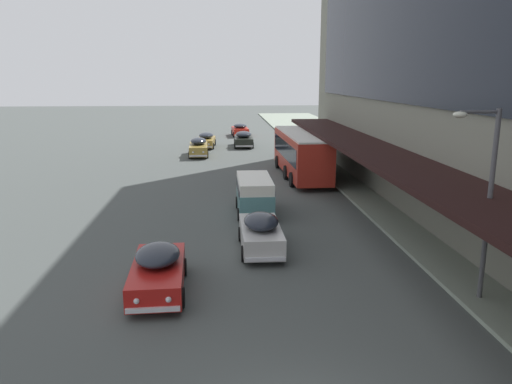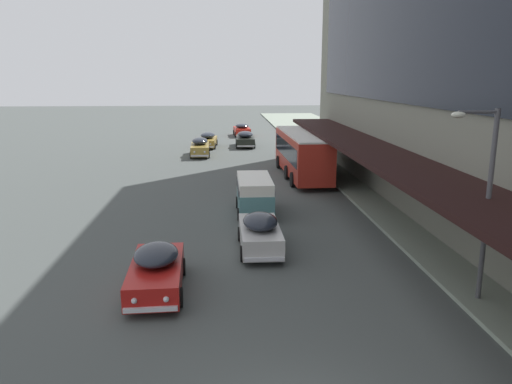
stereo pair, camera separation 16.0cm
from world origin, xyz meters
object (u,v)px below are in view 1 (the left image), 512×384
(sedan_lead_mid, at_px, (206,140))
(transit_bus_kerbside_front, at_px, (301,152))
(sedan_trailing_near, at_px, (261,232))
(sedan_far_back, at_px, (158,270))
(vw_van, at_px, (254,193))
(street_lamp, at_px, (485,190))
(sedan_oncoming_rear, at_px, (240,130))
(sedan_lead_near, at_px, (244,139))
(sedan_trailing_mid, at_px, (199,147))

(sedan_lead_mid, bearing_deg, transit_bus_kerbside_front, -66.03)
(sedan_trailing_near, relative_size, sedan_far_back, 0.95)
(transit_bus_kerbside_front, distance_m, vw_van, 10.52)
(transit_bus_kerbside_front, xyz_separation_m, sedan_trailing_near, (-4.20, -15.58, -1.04))
(sedan_trailing_near, bearing_deg, vw_van, 88.64)
(sedan_lead_mid, bearing_deg, street_lamp, -75.62)
(sedan_oncoming_rear, xyz_separation_m, vw_van, (-0.73, -35.79, 0.33))
(vw_van, height_order, street_lamp, street_lamp)
(sedan_trailing_near, height_order, sedan_far_back, sedan_trailing_near)
(sedan_lead_near, height_order, vw_van, vw_van)
(sedan_trailing_near, distance_m, street_lamp, 8.93)
(vw_van, bearing_deg, sedan_trailing_near, -91.36)
(sedan_lead_near, bearing_deg, vw_van, -91.53)
(transit_bus_kerbside_front, height_order, sedan_trailing_near, transit_bus_kerbside_front)
(transit_bus_kerbside_front, distance_m, sedan_lead_mid, 17.91)
(sedan_lead_near, bearing_deg, sedan_oncoming_rear, 89.80)
(sedan_trailing_mid, height_order, sedan_far_back, sedan_trailing_mid)
(sedan_trailing_mid, height_order, sedan_oncoming_rear, sedan_trailing_mid)
(sedan_trailing_near, height_order, street_lamp, street_lamp)
(sedan_lead_near, bearing_deg, sedan_far_back, -97.39)
(sedan_far_back, bearing_deg, sedan_trailing_mid, 89.62)
(sedan_oncoming_rear, height_order, street_lamp, street_lamp)
(sedan_lead_near, bearing_deg, sedan_lead_mid, -178.24)
(sedan_lead_near, height_order, sedan_oncoming_rear, sedan_lead_near)
(sedan_lead_mid, distance_m, sedan_far_back, 35.69)
(transit_bus_kerbside_front, height_order, vw_van, transit_bus_kerbside_front)
(vw_van, bearing_deg, street_lamp, -60.60)
(vw_van, bearing_deg, sedan_oncoming_rear, 88.83)
(sedan_lead_mid, height_order, sedan_far_back, sedan_lead_mid)
(transit_bus_kerbside_front, bearing_deg, vw_van, -112.74)
(transit_bus_kerbside_front, xyz_separation_m, sedan_oncoming_rear, (-3.33, 26.11, -1.08))
(sedan_oncoming_rear, distance_m, sedan_trailing_near, 41.70)
(sedan_lead_mid, xyz_separation_m, sedan_trailing_mid, (-0.55, -5.79, 0.07))
(sedan_lead_near, xyz_separation_m, sedan_far_back, (-4.64, -35.80, -0.04))
(sedan_lead_near, xyz_separation_m, sedan_oncoming_rear, (0.03, 9.66, -0.03))
(sedan_oncoming_rear, xyz_separation_m, street_lamp, (5.63, -47.07, 2.97))
(sedan_lead_mid, distance_m, street_lamp, 38.61)
(sedan_oncoming_rear, height_order, sedan_far_back, sedan_oncoming_rear)
(sedan_lead_mid, relative_size, vw_van, 1.10)
(transit_bus_kerbside_front, xyz_separation_m, sedan_trailing_mid, (-7.81, 10.54, -1.02))
(vw_van, bearing_deg, sedan_trailing_mid, 100.51)
(sedan_trailing_mid, height_order, sedan_trailing_near, sedan_trailing_mid)
(transit_bus_kerbside_front, distance_m, sedan_trailing_near, 16.17)
(transit_bus_kerbside_front, relative_size, sedan_trailing_near, 2.53)
(street_lamp, bearing_deg, sedan_oncoming_rear, 96.82)
(sedan_far_back, distance_m, vw_van, 10.45)
(sedan_lead_near, relative_size, sedan_oncoming_rear, 1.08)
(sedan_trailing_mid, bearing_deg, street_lamp, -72.21)
(transit_bus_kerbside_front, bearing_deg, sedan_lead_mid, 113.97)
(vw_van, bearing_deg, sedan_far_back, -112.20)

